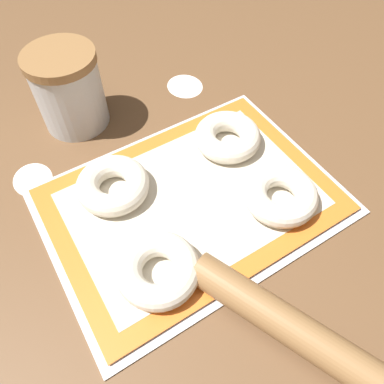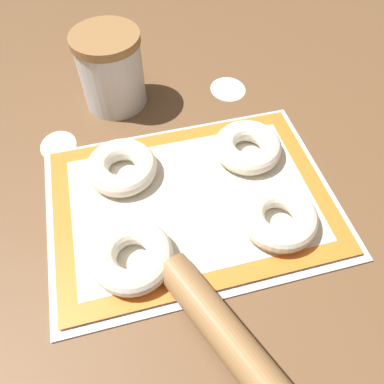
% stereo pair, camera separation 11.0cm
% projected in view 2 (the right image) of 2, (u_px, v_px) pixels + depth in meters
% --- Properties ---
extents(ground_plane, '(2.80, 2.80, 0.00)m').
position_uv_depth(ground_plane, '(185.00, 201.00, 0.64)').
color(ground_plane, brown).
extents(baking_tray, '(0.48, 0.35, 0.01)m').
position_uv_depth(baking_tray, '(192.00, 201.00, 0.64)').
color(baking_tray, silver).
rests_on(baking_tray, ground_plane).
extents(baking_mat, '(0.46, 0.33, 0.00)m').
position_uv_depth(baking_mat, '(192.00, 199.00, 0.63)').
color(baking_mat, orange).
rests_on(baking_mat, baking_tray).
extents(bagel_front_left, '(0.12, 0.12, 0.04)m').
position_uv_depth(bagel_front_left, '(132.00, 256.00, 0.55)').
color(bagel_front_left, silver).
rests_on(bagel_front_left, baking_mat).
extents(bagel_front_right, '(0.12, 0.12, 0.04)m').
position_uv_depth(bagel_front_right, '(279.00, 218.00, 0.59)').
color(bagel_front_right, silver).
rests_on(bagel_front_right, baking_mat).
extents(bagel_back_left, '(0.12, 0.12, 0.04)m').
position_uv_depth(bagel_back_left, '(122.00, 167.00, 0.65)').
color(bagel_back_left, silver).
rests_on(bagel_back_left, baking_mat).
extents(bagel_back_right, '(0.12, 0.12, 0.04)m').
position_uv_depth(bagel_back_right, '(248.00, 147.00, 0.68)').
color(bagel_back_right, silver).
rests_on(bagel_back_right, baking_mat).
extents(flour_canister, '(0.13, 0.13, 0.15)m').
position_uv_depth(flour_canister, '(111.00, 70.00, 0.73)').
color(flour_canister, silver).
rests_on(flour_canister, ground_plane).
extents(rolling_pin, '(0.19, 0.42, 0.05)m').
position_uv_depth(rolling_pin, '(252.00, 366.00, 0.46)').
color(rolling_pin, olive).
rests_on(rolling_pin, ground_plane).
extents(flour_patch_near, '(0.07, 0.08, 0.00)m').
position_uv_depth(flour_patch_near, '(58.00, 145.00, 0.72)').
color(flour_patch_near, white).
rests_on(flour_patch_near, ground_plane).
extents(flour_patch_far, '(0.08, 0.08, 0.00)m').
position_uv_depth(flour_patch_far, '(228.00, 88.00, 0.82)').
color(flour_patch_far, white).
rests_on(flour_patch_far, ground_plane).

